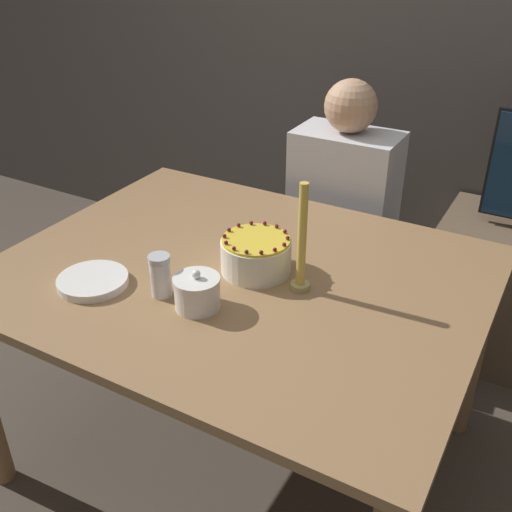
# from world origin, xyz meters

# --- Properties ---
(ground_plane) EXTENTS (12.00, 12.00, 0.00)m
(ground_plane) POSITION_xyz_m (0.00, 0.00, 0.00)
(ground_plane) COLOR #4C4238
(wall_behind) EXTENTS (8.00, 0.05, 2.60)m
(wall_behind) POSITION_xyz_m (0.00, 1.40, 1.30)
(wall_behind) COLOR #4C4742
(wall_behind) RESTS_ON ground_plane
(dining_table) EXTENTS (1.42, 1.13, 0.76)m
(dining_table) POSITION_xyz_m (0.00, 0.00, 0.66)
(dining_table) COLOR #936D47
(dining_table) RESTS_ON ground_plane
(cake) EXTENTS (0.21, 0.21, 0.12)m
(cake) POSITION_xyz_m (0.04, 0.03, 0.82)
(cake) COLOR white
(cake) RESTS_ON dining_table
(sugar_bowl) EXTENTS (0.13, 0.13, 0.12)m
(sugar_bowl) POSITION_xyz_m (-0.00, -0.22, 0.81)
(sugar_bowl) COLOR white
(sugar_bowl) RESTS_ON dining_table
(sugar_shaker) EXTENTS (0.06, 0.06, 0.12)m
(sugar_shaker) POSITION_xyz_m (-0.12, -0.22, 0.82)
(sugar_shaker) COLOR white
(sugar_shaker) RESTS_ON dining_table
(plate_stack) EXTENTS (0.20, 0.20, 0.02)m
(plate_stack) POSITION_xyz_m (-0.33, -0.27, 0.77)
(plate_stack) COLOR white
(plate_stack) RESTS_ON dining_table
(candle) EXTENTS (0.05, 0.05, 0.33)m
(candle) POSITION_xyz_m (0.20, 0.00, 0.90)
(candle) COLOR tan
(candle) RESTS_ON dining_table
(person_man_blue_shirt) EXTENTS (0.40, 0.34, 1.17)m
(person_man_blue_shirt) POSITION_xyz_m (0.03, 0.76, 0.51)
(person_man_blue_shirt) COLOR #2D2D38
(person_man_blue_shirt) RESTS_ON ground_plane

